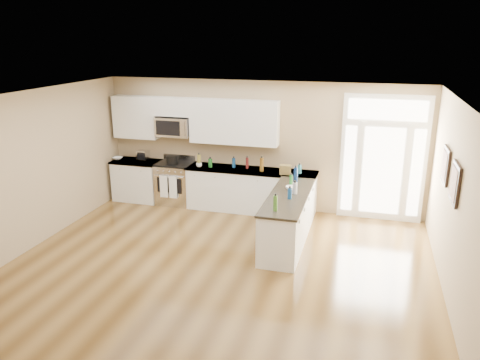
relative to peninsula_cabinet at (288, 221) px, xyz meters
The scene contains 20 objects.
ground 2.46m from the peninsula_cabinet, 112.44° to the right, with size 8.00×8.00×0.00m, color #563A18.
room_shell 2.74m from the peninsula_cabinet, 112.44° to the right, with size 8.00×8.00×8.00m.
back_cabinet_left 4.06m from the peninsula_cabinet, 159.09° to the left, with size 1.10×0.66×0.94m.
back_cabinet_right 1.81m from the peninsula_cabinet, 126.68° to the left, with size 2.85×0.66×0.94m.
peninsula_cabinet is the anchor object (origin of this frame).
upper_cabinet_left 4.39m from the peninsula_cabinet, 157.26° to the left, with size 1.04×0.33×0.95m, color white.
upper_cabinet_right 2.65m from the peninsula_cabinet, 133.15° to the left, with size 1.94×0.33×0.95m, color white.
upper_cabinet_short 3.73m from the peninsula_cabinet, 150.98° to the left, with size 0.82×0.33×0.40m, color white.
microwave 3.53m from the peninsula_cabinet, 151.57° to the left, with size 0.78×0.41×0.42m.
entry_door 2.52m from the peninsula_cabinet, 46.51° to the left, with size 1.70×0.10×2.60m.
wall_art_near 2.84m from the peninsula_cabinet, ahead, with size 0.05×0.58×0.58m.
wall_art_far 3.02m from the peninsula_cabinet, 22.25° to the right, with size 0.05×0.58×0.58m.
kitchen_range 3.20m from the peninsula_cabinet, 153.08° to the left, with size 0.78×0.69×1.08m.
stockpot 3.24m from the peninsula_cabinet, 154.44° to the left, with size 0.27×0.27×0.21m, color black.
toaster_oven 4.07m from the peninsula_cabinet, 156.71° to the left, with size 0.25×0.20×0.22m, color silver.
cardboard_box 1.47m from the peninsula_cabinet, 103.04° to the left, with size 0.23×0.17×0.19m, color brown.
bowl_left 4.54m from the peninsula_cabinet, 161.40° to the left, with size 0.22×0.22×0.05m, color white.
bowl_peninsula 0.63m from the peninsula_cabinet, 92.06° to the left, with size 0.20×0.20×0.06m, color white.
cup_counter 2.64m from the peninsula_cabinet, 149.02° to the left, with size 0.12×0.12×0.10m, color white.
counter_bottles 1.25m from the peninsula_cabinet, 129.90° to the left, with size 2.40×2.42×0.31m.
Camera 1 is at (2.24, -5.68, 3.70)m, focal length 35.00 mm.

